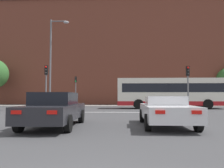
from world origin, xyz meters
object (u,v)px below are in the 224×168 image
Objects in this scene: pedestrian_walking_east at (163,99)px; car_saloon_left at (55,109)px; street_lamp_junction at (53,56)px; traffic_light_far_left at (76,86)px; traffic_light_far_right at (161,87)px; pedestrian_walking_west at (74,98)px; car_roadster_right at (166,111)px; bus_crossing_lead at (170,92)px; traffic_light_near_right at (188,81)px; traffic_light_near_left at (46,80)px; pedestrian_waiting at (48,99)px.

car_saloon_left is at bearing -17.44° from pedestrian_walking_east.
car_saloon_left is at bearing -71.47° from street_lamp_junction.
traffic_light_far_left is 0.47× the size of street_lamp_junction.
traffic_light_far_right is 11.95m from pedestrian_walking_west.
car_roadster_right is 21.90m from traffic_light_far_left.
bus_crossing_lead is 2.93× the size of traffic_light_near_right.
street_lamp_junction is (-3.59, 10.70, 4.30)m from car_saloon_left.
traffic_light_near_right is (0.37, -5.15, 0.88)m from bus_crossing_lead.
car_roadster_right is at bearing -99.34° from traffic_light_far_right.
traffic_light_near_left reaches higher than car_roadster_right.
pedestrian_walking_east is (0.59, 7.19, -0.77)m from bus_crossing_lead.
car_saloon_left is 12.47m from traffic_light_near_right.
traffic_light_far_right is 15.65m from pedestrian_waiting.
pedestrian_walking_west is at bearing -173.38° from pedestrian_waiting.
traffic_light_near_left reaches higher than pedestrian_walking_east.
traffic_light_far_left is at bearing 89.91° from street_lamp_junction.
bus_crossing_lead is 6.98× the size of pedestrian_walking_east.
car_saloon_left is at bearing -132.20° from traffic_light_near_right.
traffic_light_near_right is 12.22m from street_lamp_junction.
pedestrian_walking_east is at bearing 88.98° from traffic_light_near_right.
pedestrian_walking_east is (0.22, 12.34, -1.65)m from traffic_light_near_right.
traffic_light_far_left is (-11.86, 11.44, 0.14)m from traffic_light_near_right.
car_roadster_right is at bearing -112.22° from traffic_light_near_right.
traffic_light_far_right is at bearing -30.47° from pedestrian_walking_east.
car_roadster_right is at bearing -12.96° from bus_crossing_lead.
traffic_light_far_left reaches higher than pedestrian_walking_east.
street_lamp_junction is at bearing 129.81° from car_roadster_right.
traffic_light_far_left is at bearing 136.02° from traffic_light_near_right.
traffic_light_near_right is 16.48m from traffic_light_far_left.
car_roadster_right is at bearing -51.04° from street_lamp_junction.
pedestrian_waiting is at bearing 174.69° from traffic_light_far_left.
traffic_light_near_right reaches higher than pedestrian_waiting.
traffic_light_far_right is 2.36× the size of pedestrian_walking_east.
car_roadster_right is 2.85× the size of pedestrian_walking_east.
traffic_light_far_left is 2.40× the size of pedestrian_waiting.
traffic_light_near_right is (8.29, 9.14, 1.83)m from car_saloon_left.
pedestrian_walking_east is (3.78, 21.06, 0.26)m from car_roadster_right.
pedestrian_walking_east is at bearing -59.53° from pedestrian_walking_west.
pedestrian_walking_west is (-0.11, 11.31, -1.63)m from traffic_light_near_left.
traffic_light_near_left is 17.43m from pedestrian_walking_east.
traffic_light_far_left is (-11.49, 6.29, 1.02)m from bus_crossing_lead.
pedestrian_walking_west is (-12.26, -1.06, 0.10)m from pedestrian_walking_east.
traffic_light_far_right is 2.17× the size of pedestrian_walking_west.
street_lamp_junction is (-8.31, 10.28, 4.37)m from car_roadster_right.
traffic_light_near_left is 11.47m from traffic_light_far_left.
pedestrian_waiting is 1.05× the size of pedestrian_walking_east.
bus_crossing_lead is 5.24m from traffic_light_near_right.
traffic_light_near_right is 12.46m from pedestrian_walking_east.
traffic_light_far_right is at bearing 67.42° from car_saloon_left.
traffic_light_far_left reaches higher than car_roadster_right.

